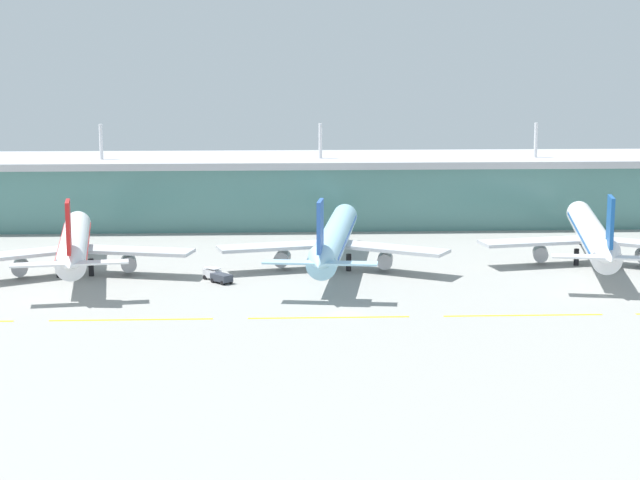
# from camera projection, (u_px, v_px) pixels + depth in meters

# --- Properties ---
(ground_plane) EXTENTS (600.00, 600.00, 0.00)m
(ground_plane) POSITION_uv_depth(u_px,v_px,m) (345.00, 314.00, 190.64)
(ground_plane) COLOR gray
(terminal_building) EXTENTS (288.00, 34.00, 26.85)m
(terminal_building) POSITION_uv_depth(u_px,v_px,m) (319.00, 189.00, 287.13)
(terminal_building) COLOR slate
(terminal_building) RESTS_ON ground
(airliner_near) EXTENTS (48.30, 59.98, 18.90)m
(airliner_near) POSITION_uv_depth(u_px,v_px,m) (74.00, 244.00, 221.92)
(airliner_near) COLOR white
(airliner_near) RESTS_ON ground
(airliner_middle) EXTENTS (48.31, 69.91, 18.90)m
(airliner_middle) POSITION_uv_depth(u_px,v_px,m) (334.00, 239.00, 227.88)
(airliner_middle) COLOR #9ED1EA
(airliner_middle) RESTS_ON ground
(airliner_far) EXTENTS (47.93, 69.76, 18.90)m
(airliner_far) POSITION_uv_depth(u_px,v_px,m) (592.00, 235.00, 232.85)
(airliner_far) COLOR white
(airliner_far) RESTS_ON ground
(taxiway_stripe_mid_west) EXTENTS (28.00, 0.70, 0.04)m
(taxiway_stripe_mid_west) POSITION_uv_depth(u_px,v_px,m) (131.00, 320.00, 186.54)
(taxiway_stripe_mid_west) COLOR yellow
(taxiway_stripe_mid_west) RESTS_ON ground
(taxiway_stripe_centre) EXTENTS (28.00, 0.70, 0.04)m
(taxiway_stripe_centre) POSITION_uv_depth(u_px,v_px,m) (329.00, 318.00, 188.07)
(taxiway_stripe_centre) COLOR yellow
(taxiway_stripe_centre) RESTS_ON ground
(taxiway_stripe_mid_east) EXTENTS (28.00, 0.70, 0.04)m
(taxiway_stripe_mid_east) POSITION_uv_depth(u_px,v_px,m) (523.00, 315.00, 189.61)
(taxiway_stripe_mid_east) COLOR yellow
(taxiway_stripe_mid_east) RESTS_ON ground
(baggage_cart) EXTENTS (3.87, 3.76, 2.48)m
(baggage_cart) POSITION_uv_depth(u_px,v_px,m) (212.00, 274.00, 218.46)
(baggage_cart) COLOR silver
(baggage_cart) RESTS_ON ground
(pushback_tug) EXTENTS (4.70, 4.89, 1.85)m
(pushback_tug) POSITION_uv_depth(u_px,v_px,m) (222.00, 278.00, 215.29)
(pushback_tug) COLOR #333842
(pushback_tug) RESTS_ON ground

